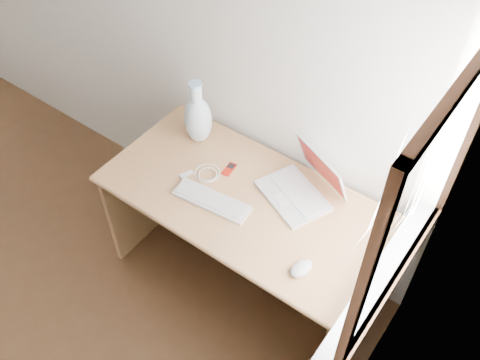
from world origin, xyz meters
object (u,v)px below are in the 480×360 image
Objects in this scene: laptop at (298,184)px; external_keyboard at (212,200)px; desk at (252,213)px; vase at (198,118)px.

laptop is 0.41m from external_keyboard.
vase reaches higher than desk.
laptop is 1.09× the size of vase.
desk is 0.33m from laptop.
laptop is 1.02× the size of external_keyboard.
laptop is at bearing 26.93° from desk.
vase is (-0.41, 0.10, 0.35)m from desk.
desk is at bearing -13.44° from vase.
vase is (-0.60, 0.00, 0.10)m from laptop.
laptop reaches higher than external_keyboard.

